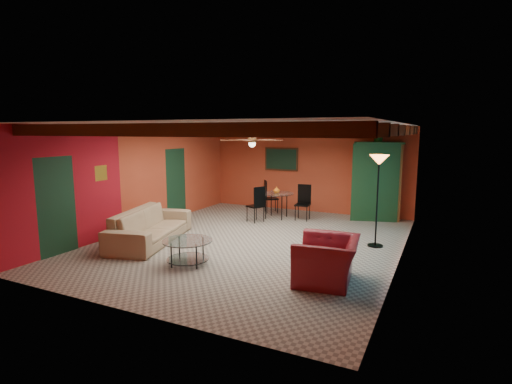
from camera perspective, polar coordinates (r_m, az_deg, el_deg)
The scene contains 11 objects.
room at distance 9.01m, azimuth -0.25°, elevation 7.55°, with size 6.52×8.01×2.71m.
sofa at distance 9.48m, azimuth -15.01°, elevation -4.76°, with size 2.63×1.03×0.77m, color #9A8163.
armchair at distance 6.92m, azimuth 10.26°, elevation -9.69°, with size 1.18×1.03×0.76m, color maroon.
coffee_table at distance 7.81m, azimuth -9.88°, elevation -8.56°, with size 0.97×0.97×0.49m, color white, non-canonical shape.
dining_table at distance 11.66m, azimuth 2.98°, elevation -1.27°, with size 1.99×1.99×1.04m, color silver, non-canonical shape.
armoire at distance 11.91m, azimuth 17.11°, elevation 1.37°, with size 1.25×0.61×2.19m, color brown.
floor_lamp at distance 9.09m, azimuth 17.16°, elevation -1.26°, with size 0.42×0.42×2.06m, color black, non-canonical shape.
ceiling_fan at distance 8.91m, azimuth -0.56°, elevation 7.53°, with size 1.50×1.50×0.44m, color #472614, non-canonical shape.
painting at distance 12.93m, azimuth 3.67°, elevation 4.77°, with size 1.05×0.03×0.65m, color black.
potted_plant at distance 11.82m, azimuth 17.40°, elevation 7.71°, with size 0.39×0.34×0.44m, color #26661E.
vase at distance 11.57m, azimuth 3.00°, elevation 1.73°, with size 0.19×0.19×0.20m, color orange.
Camera 1 is at (3.95, -7.99, 2.57)m, focal length 27.60 mm.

